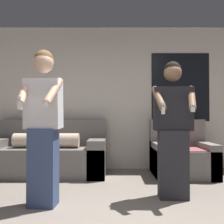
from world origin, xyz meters
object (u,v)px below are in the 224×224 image
at_px(couch, 50,155).
at_px(person_right, 174,129).
at_px(armchair, 182,157).
at_px(person_left, 44,125).

xyz_separation_m(couch, person_right, (1.83, -1.34, 0.50)).
distance_m(armchair, person_right, 1.44).
xyz_separation_m(person_left, person_right, (1.50, 0.28, -0.06)).
height_order(couch, person_left, person_left).
xyz_separation_m(couch, armchair, (2.26, -0.07, -0.02)).
distance_m(couch, person_left, 1.75).
relative_size(couch, person_left, 1.13).
height_order(person_left, person_right, person_left).
height_order(armchair, person_left, person_left).
relative_size(person_left, person_right, 1.04).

